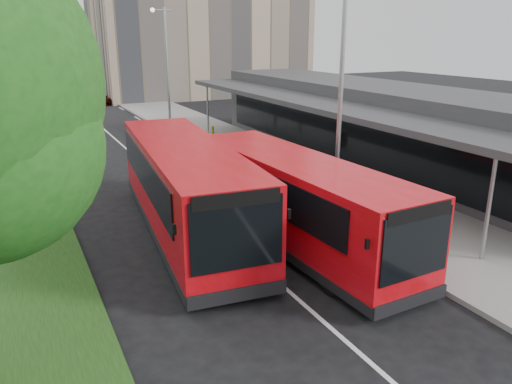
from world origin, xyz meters
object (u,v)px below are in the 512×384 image
lamp_post_near (339,88)px  car_near (99,98)px  bus_main (297,201)px  litter_bin (256,148)px  lamp_post_far (166,61)px  bus_second (186,188)px  car_far (55,94)px  bollard (213,133)px

lamp_post_near → car_near: 36.35m
bus_main → litter_bin: (3.87, 10.60, -0.81)m
lamp_post_near → lamp_post_far: bearing=90.0°
bus_second → car_far: size_ratio=3.12×
bus_second → car_near: 35.06m
lamp_post_far → car_near: 16.71m
lamp_post_near → bus_second: bearing=167.4°
lamp_post_far → bus_main: (-2.34, -21.33, -3.28)m
bus_main → lamp_post_far: bearing=81.1°
lamp_post_near → lamp_post_far: (0.00, 20.00, 0.00)m
bus_main → bus_second: (-2.80, 2.48, 0.12)m
lamp_post_near → bus_main: size_ratio=0.80×
lamp_post_near → car_near: bearing=93.2°
car_near → bollard: bearing=-106.3°
car_near → bus_second: bearing=-119.9°
lamp_post_far → bollard: (1.16, -5.40, -4.13)m
car_far → bollard: bearing=-64.0°
lamp_post_far → car_near: size_ratio=2.39×
lamp_post_far → car_far: size_ratio=2.28×
bus_main → car_far: (-3.05, 43.31, -0.86)m
bollard → lamp_post_near: bearing=-94.6°
lamp_post_near → bollard: (1.16, 14.60, -4.13)m
lamp_post_near → bus_second: 6.14m
lamp_post_near → bus_second: size_ratio=0.73×
car_near → car_far: car_far is taller
bus_second → litter_bin: bus_second is taller
bus_main → bollard: (3.50, 15.93, -0.85)m
litter_bin → bollard: litter_bin is taller
litter_bin → car_far: size_ratio=0.27×
lamp_post_near → litter_bin: bearing=80.6°
car_far → bus_second: bearing=-77.1°
bus_main → car_far: size_ratio=2.85×
litter_bin → lamp_post_far: bearing=98.1°
lamp_post_near → car_far: 42.53m
litter_bin → bollard: size_ratio=1.08×
bus_second → car_near: (3.11, 34.91, -0.99)m
lamp_post_far → bus_main: bearing=-96.3°
bus_main → bollard: size_ratio=11.39×
bus_main → bollard: bearing=75.0°
bus_second → car_far: bus_second is taller
lamp_post_far → car_near: (-2.03, 16.06, -4.15)m
car_near → car_far: size_ratio=0.95×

